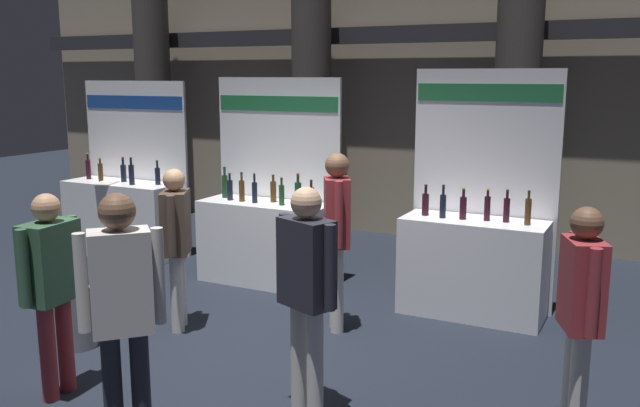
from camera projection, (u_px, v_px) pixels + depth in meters
The scene contains 12 objects.
ground_plane at pixel (248, 345), 6.31m from camera, with size 29.06×29.06×0.00m, color black.
hall_colonnade at pixel (420, 61), 9.97m from camera, with size 14.53×1.16×5.51m.
exhibitor_booth_0 at pixel (125, 211), 9.41m from camera, with size 1.73×0.74×2.37m.
exhibitor_booth_1 at pixel (267, 233), 8.15m from camera, with size 1.65×0.66×2.43m.
exhibitor_booth_2 at pixel (474, 256), 7.04m from camera, with size 1.52×0.66×2.52m.
trash_bin at pixel (76, 316), 6.24m from camera, with size 0.35×0.35×0.58m.
visitor_0 at pixel (337, 228), 6.52m from camera, with size 0.35×0.42×1.74m.
visitor_2 at pixel (51, 276), 5.16m from camera, with size 0.29×0.59×1.60m.
visitor_3 at pixel (581, 304), 4.56m from camera, with size 0.35×0.51×1.62m.
visitor_4 at pixel (306, 280), 4.91m from camera, with size 0.54×0.36×1.69m.
visitor_5 at pixel (122, 302), 4.33m from camera, with size 0.43×0.43×1.74m.
visitor_6 at pixel (176, 235), 6.57m from camera, with size 0.40×0.50×1.59m.
Camera 1 is at (3.27, -5.02, 2.46)m, focal length 38.38 mm.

